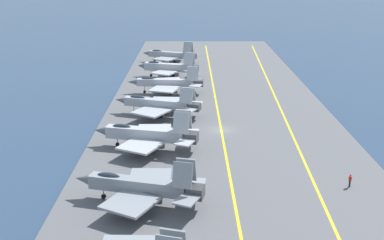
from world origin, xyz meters
The scene contains 11 objects.
ground_plane centered at (0.00, 0.00, 0.00)m, with size 2000.00×2000.00×0.00m, color navy.
carrier_deck centered at (0.00, 0.00, 0.20)m, with size 194.57×43.56×0.40m, color #565659.
deck_stripe_foul_line centered at (0.00, -11.98, 0.40)m, with size 175.11×0.36×0.01m, color yellow.
deck_stripe_centerline centered at (0.00, 0.00, 0.40)m, with size 175.11×0.36×0.01m, color yellow.
parked_jet_second centered at (-26.69, 11.32, 2.75)m, with size 12.97×16.37×6.22m.
parked_jet_third centered at (-8.77, 12.07, 2.82)m, with size 13.30×16.81×6.56m.
parked_jet_fourth centered at (7.88, 11.32, 2.82)m, with size 13.56×17.14×5.87m.
parked_jet_fifth centered at (24.13, 10.43, 2.88)m, with size 14.05×16.88×6.06m.
parked_jet_sixth centered at (39.72, 10.82, 3.02)m, with size 12.71×15.98×6.54m.
parked_jet_seventh centered at (57.78, 11.07, 2.81)m, with size 13.05×16.52×6.35m.
crew_red_vest centered at (-22.39, -15.27, 1.39)m, with size 0.41×0.46×1.80m.
Camera 1 is at (-78.80, 5.36, 28.24)m, focal length 45.00 mm.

